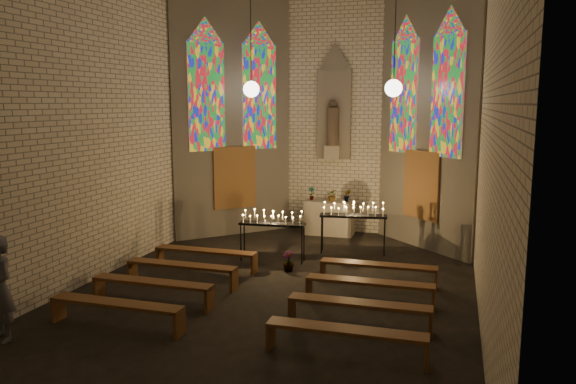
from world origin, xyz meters
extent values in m
plane|color=black|center=(0.00, 0.00, 0.00)|extent=(12.00, 12.00, 0.00)
cube|color=beige|center=(0.00, 6.00, 3.50)|extent=(8.00, 0.02, 7.00)
cube|color=beige|center=(0.00, -6.00, 3.50)|extent=(8.00, 0.02, 7.00)
cube|color=beige|center=(-4.00, 0.00, 3.50)|extent=(0.02, 12.00, 7.00)
cube|color=beige|center=(4.00, 0.00, 3.50)|extent=(0.02, 12.00, 7.00)
cube|color=beige|center=(-2.75, 4.75, 3.50)|extent=(2.72, 2.72, 7.00)
cube|color=beige|center=(2.75, 4.75, 3.50)|extent=(2.72, 2.72, 7.00)
cube|color=#4C3F8C|center=(-3.21, 4.06, 4.00)|extent=(0.78, 0.78, 3.00)
cube|color=#4C3F8C|center=(-2.06, 5.21, 4.00)|extent=(0.78, 0.78, 3.00)
cube|color=#4C3F8C|center=(2.06, 5.21, 4.00)|extent=(0.78, 0.78, 3.00)
cube|color=#4C3F8C|center=(3.21, 4.06, 4.00)|extent=(0.78, 0.78, 3.00)
cube|color=brown|center=(-2.63, 4.63, 1.70)|extent=(0.95, 0.95, 1.80)
cube|color=brown|center=(2.63, 4.63, 1.70)|extent=(0.95, 0.95, 1.80)
cube|color=gray|center=(0.00, 5.92, 3.50)|extent=(1.00, 0.12, 2.60)
cone|color=gray|center=(0.00, 5.92, 5.15)|extent=(1.00, 1.00, 0.80)
cube|color=#BCAF99|center=(0.00, 5.78, 2.40)|extent=(0.45, 0.30, 0.40)
cylinder|color=brown|center=(0.00, 5.78, 3.15)|extent=(0.36, 0.36, 1.10)
sphere|color=brown|center=(0.00, 5.78, 3.80)|extent=(0.26, 0.26, 0.26)
sphere|color=white|center=(-1.90, 4.10, 4.20)|extent=(0.44, 0.44, 0.44)
cylinder|color=black|center=(-1.90, 4.10, 5.60)|extent=(0.02, 0.02, 2.80)
sphere|color=white|center=(1.90, 4.10, 4.20)|extent=(0.44, 0.44, 0.44)
cylinder|color=black|center=(1.90, 4.10, 5.60)|extent=(0.02, 0.02, 2.80)
cube|color=#BCAF99|center=(0.00, 5.45, 0.50)|extent=(1.40, 0.60, 1.00)
imported|color=#4C723F|center=(-0.55, 5.46, 1.20)|extent=(0.23, 0.17, 0.40)
imported|color=#4C723F|center=(0.09, 5.42, 1.18)|extent=(0.35, 0.31, 0.37)
imported|color=#4C723F|center=(0.51, 5.49, 1.18)|extent=(0.23, 0.20, 0.36)
imported|color=#4C723F|center=(-0.11, 1.62, 0.23)|extent=(0.32, 0.32, 0.45)
cube|color=black|center=(-0.73, 2.31, 0.93)|extent=(1.64, 0.53, 0.05)
cylinder|color=black|center=(-1.47, 2.09, 0.45)|extent=(0.03, 0.03, 0.91)
cylinder|color=black|center=(0.04, 2.23, 0.45)|extent=(0.03, 0.03, 0.91)
cylinder|color=black|center=(-1.49, 2.40, 0.45)|extent=(0.03, 0.03, 0.91)
cylinder|color=black|center=(0.01, 2.53, 0.45)|extent=(0.03, 0.03, 0.91)
cube|color=black|center=(1.03, 3.60, 0.98)|extent=(1.74, 0.64, 0.05)
cylinder|color=black|center=(0.26, 3.33, 0.48)|extent=(0.03, 0.03, 0.96)
cylinder|color=black|center=(1.84, 3.56, 0.48)|extent=(0.03, 0.03, 0.96)
cylinder|color=black|center=(0.22, 3.64, 0.48)|extent=(0.03, 0.03, 0.96)
cylinder|color=black|center=(1.80, 3.87, 0.48)|extent=(0.03, 0.03, 0.96)
cube|color=brown|center=(-2.00, 1.21, 0.44)|extent=(2.46, 0.36, 0.06)
cube|color=brown|center=(-3.20, 1.21, 0.22)|extent=(0.06, 0.34, 0.44)
cube|color=brown|center=(-0.80, 1.20, 0.22)|extent=(0.06, 0.34, 0.44)
cube|color=brown|center=(2.00, 1.21, 0.44)|extent=(2.46, 0.36, 0.06)
cube|color=brown|center=(0.80, 1.20, 0.22)|extent=(0.06, 0.34, 0.44)
cube|color=brown|center=(3.20, 1.21, 0.22)|extent=(0.06, 0.34, 0.44)
cube|color=brown|center=(-2.00, 0.01, 0.44)|extent=(2.46, 0.36, 0.06)
cube|color=brown|center=(-3.20, 0.01, 0.22)|extent=(0.06, 0.34, 0.44)
cube|color=brown|center=(-0.80, 0.00, 0.22)|extent=(0.06, 0.34, 0.44)
cube|color=brown|center=(2.00, 0.01, 0.44)|extent=(2.46, 0.36, 0.06)
cube|color=brown|center=(0.80, 0.00, 0.22)|extent=(0.06, 0.34, 0.44)
cube|color=brown|center=(3.20, 0.01, 0.22)|extent=(0.06, 0.34, 0.44)
cube|color=brown|center=(-2.00, -1.19, 0.44)|extent=(2.46, 0.36, 0.06)
cube|color=brown|center=(-3.20, -1.19, 0.22)|extent=(0.06, 0.34, 0.44)
cube|color=brown|center=(-0.80, -1.20, 0.22)|extent=(0.06, 0.34, 0.44)
cube|color=brown|center=(2.00, -1.19, 0.44)|extent=(2.46, 0.36, 0.06)
cube|color=brown|center=(0.80, -1.20, 0.22)|extent=(0.06, 0.34, 0.44)
cube|color=brown|center=(3.20, -1.19, 0.22)|extent=(0.06, 0.34, 0.44)
cube|color=brown|center=(-2.00, -2.39, 0.44)|extent=(2.46, 0.36, 0.06)
cube|color=brown|center=(-3.20, -2.39, 0.22)|extent=(0.06, 0.34, 0.44)
cube|color=brown|center=(-0.80, -2.40, 0.22)|extent=(0.06, 0.34, 0.44)
cube|color=brown|center=(2.00, -2.39, 0.44)|extent=(2.46, 0.36, 0.06)
cube|color=brown|center=(0.80, -2.40, 0.22)|extent=(0.06, 0.34, 0.44)
cube|color=brown|center=(3.20, -2.39, 0.22)|extent=(0.06, 0.34, 0.44)
camera|label=1|loc=(3.46, -10.35, 3.84)|focal=35.00mm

